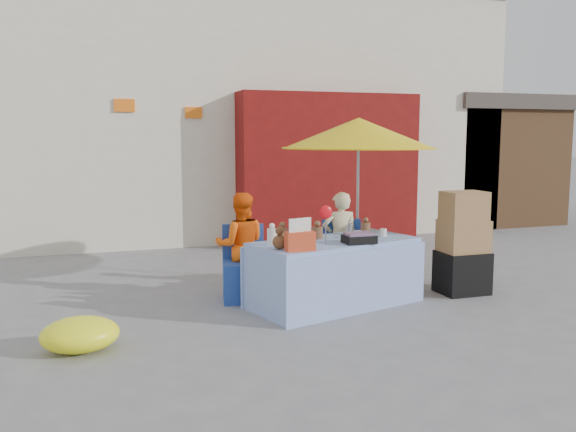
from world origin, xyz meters
name	(u,v)px	position (x,y,z in m)	size (l,w,h in m)	color
ground	(287,322)	(0.00, 0.00, 0.00)	(80.00, 80.00, 0.00)	slate
backdrop	(196,78)	(0.52, 7.52, 3.10)	(14.00, 8.00, 7.80)	silver
market_table	(334,272)	(0.71, 0.45, 0.37)	(2.06, 1.36, 1.15)	#9BBCF9
chair_left	(244,278)	(-0.18, 0.97, 0.26)	(0.56, 0.56, 0.85)	#214299
chair_right	(344,270)	(1.07, 0.97, 0.26)	(0.56, 0.56, 0.85)	#214299
vendor_orange	(241,245)	(-0.19, 1.10, 0.61)	(0.60, 0.46, 1.22)	#FF5C0D
vendor_beige	(340,241)	(1.06, 1.10, 0.60)	(0.44, 0.29, 1.20)	beige
umbrella	(359,134)	(1.36, 1.25, 1.89)	(1.90, 1.90, 2.09)	gray
box_stack	(463,247)	(2.36, 0.43, 0.56)	(0.56, 0.46, 1.22)	black
tarp_bundle	(80,334)	(-1.97, -0.20, 0.15)	(0.67, 0.54, 0.30)	#FBFF1A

